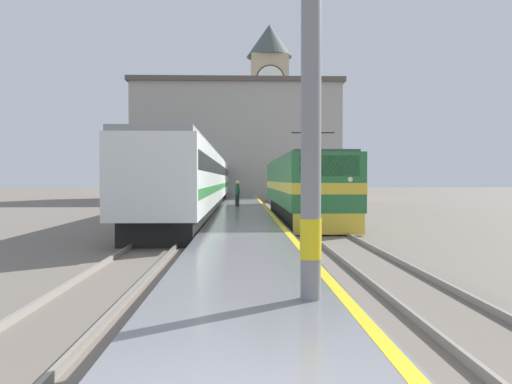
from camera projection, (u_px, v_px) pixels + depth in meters
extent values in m
plane|color=#70665B|center=(243.00, 213.00, 33.08)|extent=(200.00, 200.00, 0.00)
cube|color=slate|center=(243.00, 215.00, 28.08)|extent=(3.13, 140.00, 0.44)
cube|color=yellow|center=(268.00, 211.00, 28.12)|extent=(0.20, 140.00, 0.00)
cube|color=#70665B|center=(301.00, 218.00, 28.18)|extent=(2.83, 140.00, 0.02)
cube|color=gray|center=(288.00, 217.00, 28.16)|extent=(0.07, 140.00, 0.14)
cube|color=gray|center=(313.00, 217.00, 28.20)|extent=(0.07, 140.00, 0.14)
cube|color=#70665B|center=(192.00, 218.00, 28.00)|extent=(2.84, 140.00, 0.02)
cube|color=gray|center=(179.00, 217.00, 27.97)|extent=(0.07, 140.00, 0.14)
cube|color=gray|center=(204.00, 217.00, 28.02)|extent=(0.07, 140.00, 0.14)
cube|color=black|center=(301.00, 211.00, 27.95)|extent=(2.46, 16.33, 0.90)
cube|color=#286B38|center=(301.00, 181.00, 27.91)|extent=(2.90, 17.75, 2.38)
cube|color=gold|center=(301.00, 186.00, 27.92)|extent=(2.92, 17.77, 0.44)
cube|color=gold|center=(329.00, 224.00, 19.23)|extent=(2.75, 0.30, 0.81)
cube|color=black|center=(329.00, 166.00, 19.09)|extent=(2.32, 0.12, 0.80)
sphere|color=white|center=(309.00, 179.00, 19.03)|extent=(0.20, 0.20, 0.20)
sphere|color=white|center=(350.00, 179.00, 19.08)|extent=(0.20, 0.20, 0.20)
cube|color=#4C4C51|center=(301.00, 159.00, 27.88)|extent=(2.61, 16.86, 0.12)
cylinder|color=#333333|center=(314.00, 143.00, 23.08)|extent=(0.06, 0.63, 1.03)
cylinder|color=#333333|center=(312.00, 144.00, 23.78)|extent=(0.06, 0.63, 1.03)
cube|color=#262626|center=(313.00, 133.00, 23.42)|extent=(2.03, 0.08, 0.06)
cube|color=black|center=(203.00, 203.00, 36.47)|extent=(2.46, 41.35, 0.90)
cube|color=silver|center=(203.00, 178.00, 36.43)|extent=(2.90, 43.07, 2.77)
cube|color=black|center=(203.00, 171.00, 36.41)|extent=(2.92, 42.21, 0.64)
cube|color=#338442|center=(203.00, 186.00, 36.44)|extent=(2.92, 42.21, 0.36)
cube|color=gray|center=(203.00, 158.00, 36.39)|extent=(2.67, 43.07, 0.20)
cylinder|color=gray|center=(311.00, 5.00, 7.30)|extent=(0.30, 0.30, 8.69)
cylinder|color=yellow|center=(311.00, 239.00, 7.39)|extent=(0.32, 0.32, 0.60)
cylinder|color=#23232D|center=(237.00, 200.00, 32.48)|extent=(0.26, 0.26, 0.79)
cylinder|color=#234C33|center=(237.00, 189.00, 32.46)|extent=(0.34, 0.34, 0.66)
sphere|color=tan|center=(237.00, 182.00, 32.45)|extent=(0.22, 0.22, 0.22)
cube|color=tan|center=(269.00, 127.00, 67.79)|extent=(4.90, 4.90, 18.75)
cylinder|color=black|center=(270.00, 79.00, 65.16)|extent=(3.73, 0.06, 3.73)
cylinder|color=white|center=(270.00, 79.00, 65.13)|extent=(3.43, 0.10, 3.43)
cone|color=#47514C|center=(269.00, 41.00, 67.49)|extent=(6.13, 6.13, 4.41)
cube|color=#A8A399|center=(237.00, 144.00, 53.94)|extent=(21.63, 7.12, 12.12)
cube|color=#564C47|center=(237.00, 85.00, 53.77)|extent=(22.23, 7.72, 0.50)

